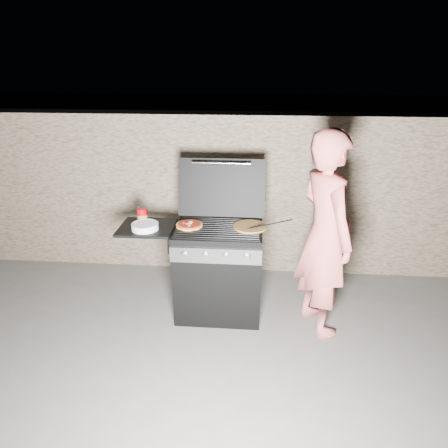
# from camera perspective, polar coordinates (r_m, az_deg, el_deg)

# --- Properties ---
(ground) EXTENTS (50.00, 50.00, 0.00)m
(ground) POSITION_cam_1_polar(r_m,az_deg,el_deg) (4.09, -0.71, -12.33)
(ground) COLOR #4F4A45
(stone_wall) EXTENTS (8.00, 0.35, 1.80)m
(stone_wall) POSITION_cam_1_polar(r_m,az_deg,el_deg) (4.63, 0.44, 4.47)
(stone_wall) COLOR #7B6B54
(stone_wall) RESTS_ON ground
(gas_grill) EXTENTS (1.34, 0.79, 0.91)m
(gas_grill) POSITION_cam_1_polar(r_m,az_deg,el_deg) (3.88, -4.45, -6.61)
(gas_grill) COLOR black
(gas_grill) RESTS_ON ground
(pizza_topped) EXTENTS (0.30, 0.30, 0.03)m
(pizza_topped) POSITION_cam_1_polar(r_m,az_deg,el_deg) (3.69, -4.98, -0.08)
(pizza_topped) COLOR #E3C674
(pizza_topped) RESTS_ON gas_grill
(pizza_plain) EXTENTS (0.38, 0.38, 0.02)m
(pizza_plain) POSITION_cam_1_polar(r_m,az_deg,el_deg) (3.66, 3.74, -0.35)
(pizza_plain) COLOR #B08848
(pizza_plain) RESTS_ON gas_grill
(sauce_jar) EXTENTS (0.10, 0.10, 0.14)m
(sauce_jar) POSITION_cam_1_polar(r_m,az_deg,el_deg) (3.84, -11.61, 1.21)
(sauce_jar) COLOR #95000A
(sauce_jar) RESTS_ON gas_grill
(blue_carton) EXTENTS (0.07, 0.05, 0.14)m
(blue_carton) POSITION_cam_1_polar(r_m,az_deg,el_deg) (3.89, -11.74, 1.45)
(blue_carton) COLOR #2858B1
(blue_carton) RESTS_ON gas_grill
(plate_stack) EXTENTS (0.32, 0.32, 0.06)m
(plate_stack) POSITION_cam_1_polar(r_m,az_deg,el_deg) (3.70, -11.23, -0.33)
(plate_stack) COLOR white
(plate_stack) RESTS_ON gas_grill
(person) EXTENTS (0.66, 0.79, 1.85)m
(person) POSITION_cam_1_polar(r_m,az_deg,el_deg) (3.57, 14.20, -1.58)
(person) COLOR #C25855
(person) RESTS_ON ground
(tongs) EXTENTS (0.45, 0.10, 0.09)m
(tongs) POSITION_cam_1_polar(r_m,az_deg,el_deg) (3.62, 6.20, -0.09)
(tongs) COLOR black
(tongs) RESTS_ON gas_grill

